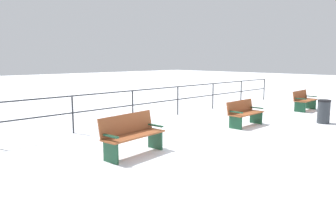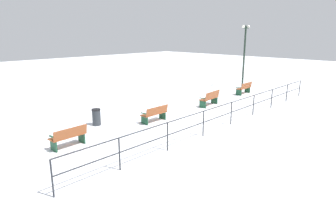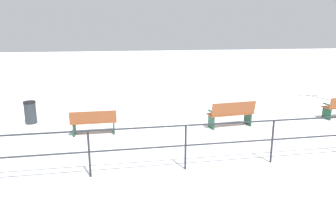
# 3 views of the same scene
# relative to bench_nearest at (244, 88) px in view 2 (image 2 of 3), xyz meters

# --- Properties ---
(ground_plane) EXTENTS (80.00, 80.00, 0.00)m
(ground_plane) POSITION_rel_bench_nearest_xyz_m (-0.03, 7.03, -0.47)
(ground_plane) COLOR white
(ground_plane) RESTS_ON ground
(bench_nearest) EXTENTS (0.60, 1.58, 0.88)m
(bench_nearest) POSITION_rel_bench_nearest_xyz_m (0.00, 0.00, 0.00)
(bench_nearest) COLOR brown
(bench_nearest) RESTS_ON ground
(bench_second) EXTENTS (0.72, 1.68, 0.95)m
(bench_second) POSITION_rel_bench_nearest_xyz_m (-0.26, 4.68, 0.03)
(bench_second) COLOR brown
(bench_second) RESTS_ON ground
(bench_third) EXTENTS (0.58, 1.47, 0.84)m
(bench_third) POSITION_rel_bench_nearest_xyz_m (-0.20, 9.38, -0.03)
(bench_third) COLOR brown
(bench_third) RESTS_ON ground
(bench_fourth) EXTENTS (0.62, 1.44, 0.86)m
(bench_fourth) POSITION_rel_bench_nearest_xyz_m (-0.17, 14.06, -0.02)
(bench_fourth) COLOR brown
(bench_fourth) RESTS_ON ground
(lamppost_near) EXTENTS (0.23, 1.03, 5.06)m
(lamppost_near) POSITION_rel_bench_nearest_xyz_m (1.41, -2.20, 2.61)
(lamppost_near) COLOR #1E2D23
(lamppost_near) RESTS_ON ground
(waterfront_railing) EXTENTS (0.05, 18.26, 1.15)m
(waterfront_railing) POSITION_rel_bench_nearest_xyz_m (-3.23, 7.03, 0.32)
(waterfront_railing) COLOR #26282D
(waterfront_railing) RESTS_ON ground
(trash_bin) EXTENTS (0.43, 0.43, 0.82)m
(trash_bin) POSITION_rel_bench_nearest_xyz_m (1.49, 11.73, -0.05)
(trash_bin) COLOR #2D3338
(trash_bin) RESTS_ON ground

